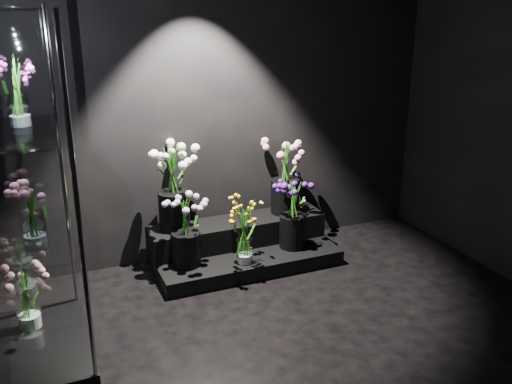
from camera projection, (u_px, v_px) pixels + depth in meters
floor at (329, 369)px, 3.65m from camera, size 4.00×4.00×0.00m
wall_back at (220, 100)px, 4.92m from camera, size 4.00×0.00×4.00m
display_riser at (242, 245)px, 5.09m from camera, size 1.60×0.71×0.35m
display_case at (21, 199)px, 3.43m from camera, size 0.60×1.01×2.22m
bouquet_orange_bells at (245, 232)px, 4.71m from camera, size 0.30×0.30×0.55m
bouquet_lilac at (186, 226)px, 4.65m from camera, size 0.38×0.38×0.61m
bouquet_purple at (293, 210)px, 4.98m from camera, size 0.34×0.34×0.62m
bouquet_cream_roses at (173, 180)px, 4.77m from camera, size 0.52×0.52×0.76m
bouquet_pink_roses at (285, 173)px, 5.16m from camera, size 0.50×0.50×0.66m
bouquet_case_pink at (32, 214)px, 3.29m from camera, size 0.28×0.28×0.39m
bouquet_case_magenta at (17, 93)px, 3.39m from camera, size 0.28×0.28×0.39m
bouquet_case_base_pink at (26, 296)px, 3.85m from camera, size 0.41×0.41×0.46m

